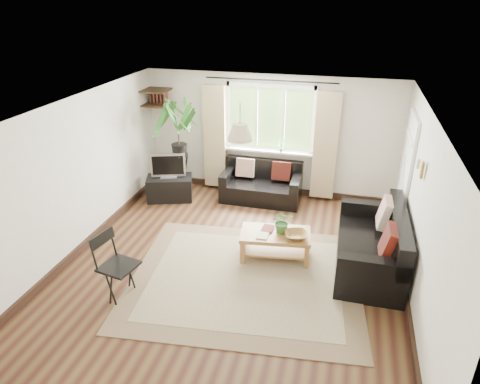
% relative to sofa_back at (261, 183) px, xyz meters
% --- Properties ---
extents(floor, '(5.50, 5.50, 0.00)m').
position_rel_sofa_back_xyz_m(floor, '(0.06, -2.30, -0.36)').
color(floor, '#321710').
rests_on(floor, ground).
extents(ceiling, '(5.50, 5.50, 0.00)m').
position_rel_sofa_back_xyz_m(ceiling, '(0.06, -2.30, 2.04)').
color(ceiling, white).
rests_on(ceiling, floor).
extents(wall_back, '(5.00, 0.02, 2.40)m').
position_rel_sofa_back_xyz_m(wall_back, '(0.06, 0.45, 0.84)').
color(wall_back, beige).
rests_on(wall_back, floor).
extents(wall_front, '(5.00, 0.02, 2.40)m').
position_rel_sofa_back_xyz_m(wall_front, '(0.06, -5.05, 0.84)').
color(wall_front, beige).
rests_on(wall_front, floor).
extents(wall_left, '(0.02, 5.50, 2.40)m').
position_rel_sofa_back_xyz_m(wall_left, '(-2.44, -2.30, 0.84)').
color(wall_left, beige).
rests_on(wall_left, floor).
extents(wall_right, '(0.02, 5.50, 2.40)m').
position_rel_sofa_back_xyz_m(wall_right, '(2.56, -2.30, 0.84)').
color(wall_right, beige).
rests_on(wall_right, floor).
extents(rug, '(3.56, 3.14, 0.02)m').
position_rel_sofa_back_xyz_m(rug, '(0.32, -2.59, -0.35)').
color(rug, beige).
rests_on(rug, floor).
extents(window, '(2.50, 0.16, 2.16)m').
position_rel_sofa_back_xyz_m(window, '(0.06, 0.41, 1.19)').
color(window, white).
rests_on(window, wall_back).
extents(door, '(0.06, 0.96, 2.06)m').
position_rel_sofa_back_xyz_m(door, '(2.53, -0.60, 0.64)').
color(door, silver).
rests_on(door, wall_right).
extents(corner_shelf, '(0.50, 0.50, 0.34)m').
position_rel_sofa_back_xyz_m(corner_shelf, '(-2.19, 0.20, 1.53)').
color(corner_shelf, black).
rests_on(corner_shelf, wall_back).
extents(pendant_lamp, '(0.36, 0.36, 0.54)m').
position_rel_sofa_back_xyz_m(pendant_lamp, '(0.06, -1.90, 1.69)').
color(pendant_lamp, beige).
rests_on(pendant_lamp, ceiling).
extents(wall_sconce, '(0.12, 0.12, 0.28)m').
position_rel_sofa_back_xyz_m(wall_sconce, '(2.49, -2.00, 1.38)').
color(wall_sconce, beige).
rests_on(wall_sconce, wall_right).
extents(sofa_back, '(1.54, 0.77, 0.72)m').
position_rel_sofa_back_xyz_m(sofa_back, '(0.00, 0.00, 0.00)').
color(sofa_back, black).
rests_on(sofa_back, floor).
extents(sofa_right, '(1.87, 0.95, 0.88)m').
position_rel_sofa_back_xyz_m(sofa_right, '(2.04, -1.83, 0.08)').
color(sofa_right, black).
rests_on(sofa_right, floor).
extents(coffee_table, '(1.13, 0.72, 0.44)m').
position_rel_sofa_back_xyz_m(coffee_table, '(0.63, -1.93, -0.14)').
color(coffee_table, '#966331').
rests_on(coffee_table, floor).
extents(table_plant, '(0.40, 0.37, 0.36)m').
position_rel_sofa_back_xyz_m(table_plant, '(0.72, -1.87, 0.25)').
color(table_plant, '#366C2B').
rests_on(table_plant, coffee_table).
extents(bowl, '(0.43, 0.43, 0.08)m').
position_rel_sofa_back_xyz_m(bowl, '(0.95, -1.99, 0.12)').
color(bowl, olive).
rests_on(bowl, coffee_table).
extents(book_a, '(0.17, 0.23, 0.02)m').
position_rel_sofa_back_xyz_m(book_a, '(0.38, -2.06, 0.08)').
color(book_a, white).
rests_on(book_a, coffee_table).
extents(book_b, '(0.19, 0.25, 0.02)m').
position_rel_sofa_back_xyz_m(book_b, '(0.41, -1.85, 0.09)').
color(book_b, brown).
rests_on(book_b, coffee_table).
extents(tv_stand, '(0.98, 0.74, 0.47)m').
position_rel_sofa_back_xyz_m(tv_stand, '(-1.77, -0.41, -0.13)').
color(tv_stand, black).
rests_on(tv_stand, floor).
extents(tv, '(0.71, 0.43, 0.51)m').
position_rel_sofa_back_xyz_m(tv, '(-1.77, -0.41, 0.37)').
color(tv, '#A5A5AA').
rests_on(tv, tv_stand).
extents(palm_stand, '(0.95, 0.95, 1.95)m').
position_rel_sofa_back_xyz_m(palm_stand, '(-1.60, -0.22, 0.61)').
color(palm_stand, black).
rests_on(palm_stand, floor).
extents(folding_chair, '(0.57, 0.57, 0.94)m').
position_rel_sofa_back_xyz_m(folding_chair, '(-1.22, -3.39, 0.11)').
color(folding_chair, black).
rests_on(folding_chair, floor).
extents(sill_plant, '(0.14, 0.10, 0.27)m').
position_rel_sofa_back_xyz_m(sill_plant, '(0.31, 0.33, 0.70)').
color(sill_plant, '#2D6023').
rests_on(sill_plant, window).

